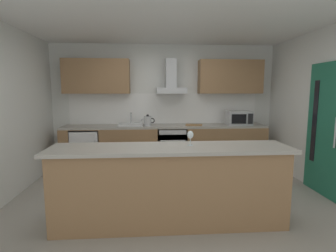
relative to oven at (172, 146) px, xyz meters
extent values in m
cube|color=gray|center=(-0.13, -1.65, -0.47)|extent=(5.78, 4.99, 0.02)
cube|color=white|center=(-0.13, -1.65, 2.15)|extent=(5.78, 4.99, 0.02)
cube|color=silver|center=(-0.13, 0.41, 0.84)|extent=(5.78, 0.12, 2.60)
cube|color=silver|center=(2.32, -1.65, 0.84)|extent=(0.12, 4.99, 2.60)
cube|color=white|center=(-0.13, 0.33, 0.77)|extent=(4.07, 0.02, 0.66)
cube|color=olive|center=(-0.13, 0.03, -0.03)|extent=(4.21, 0.60, 0.86)
cube|color=#9E998E|center=(-0.13, 0.03, 0.42)|extent=(4.21, 0.60, 0.04)
cube|color=olive|center=(-0.21, -2.37, 0.00)|extent=(2.74, 0.52, 0.93)
cube|color=#9E998E|center=(-0.21, -2.37, 0.49)|extent=(2.84, 0.64, 0.04)
cube|color=olive|center=(-1.54, 0.18, 1.45)|extent=(1.35, 0.32, 0.70)
cube|color=olive|center=(1.27, 0.18, 1.45)|extent=(1.35, 0.32, 0.70)
cube|color=#1E664C|center=(2.24, -1.58, 0.56)|extent=(0.04, 0.85, 2.05)
cube|color=black|center=(2.22, -1.34, 0.67)|extent=(0.01, 0.11, 1.31)
cylinder|color=#B7BABC|center=(2.20, -1.85, 0.56)|extent=(0.03, 0.03, 0.45)
cube|color=slate|center=(0.00, 0.01, 0.00)|extent=(0.60, 0.56, 0.80)
cube|color=black|center=(0.00, -0.29, -0.06)|extent=(0.50, 0.02, 0.48)
cube|color=#B7BABC|center=(0.00, -0.29, 0.34)|extent=(0.54, 0.02, 0.09)
cylinder|color=#B7BABC|center=(0.00, -0.32, 0.18)|extent=(0.49, 0.02, 0.02)
cube|color=white|center=(-1.74, 0.01, -0.04)|extent=(0.58, 0.56, 0.85)
cube|color=silver|center=(-1.74, -0.28, -0.04)|extent=(0.55, 0.02, 0.80)
cylinder|color=#B7BABC|center=(-1.52, -0.30, 0.01)|extent=(0.02, 0.02, 0.38)
cube|color=#B7BABC|center=(1.42, -0.02, 0.59)|extent=(0.50, 0.36, 0.30)
cube|color=black|center=(1.36, -0.21, 0.59)|extent=(0.30, 0.02, 0.19)
cube|color=black|center=(1.60, -0.21, 0.59)|extent=(0.10, 0.01, 0.21)
cube|color=silver|center=(-0.85, 0.01, 0.46)|extent=(0.50, 0.40, 0.04)
cylinder|color=#B7BABC|center=(-0.85, 0.13, 0.57)|extent=(0.03, 0.03, 0.26)
cylinder|color=#B7BABC|center=(-0.85, 0.05, 0.69)|extent=(0.03, 0.16, 0.03)
cylinder|color=#B7BABC|center=(-0.50, -0.03, 0.54)|extent=(0.15, 0.15, 0.20)
sphere|color=black|center=(-0.50, -0.03, 0.65)|extent=(0.06, 0.06, 0.06)
cone|color=#B7BABC|center=(-0.60, -0.03, 0.58)|extent=(0.09, 0.04, 0.07)
torus|color=black|center=(-0.41, -0.03, 0.55)|extent=(0.11, 0.02, 0.11)
cube|color=#B7BABC|center=(0.00, 0.11, 1.16)|extent=(0.62, 0.45, 0.12)
cube|color=#B7BABC|center=(0.00, 0.16, 1.52)|extent=(0.22, 0.22, 0.60)
cylinder|color=silver|center=(0.03, -2.31, 0.51)|extent=(0.07, 0.07, 0.01)
cylinder|color=silver|center=(0.03, -2.31, 0.56)|extent=(0.01, 0.01, 0.09)
ellipsoid|color=silver|center=(0.03, -2.31, 0.64)|extent=(0.08, 0.08, 0.10)
cube|color=#9E7247|center=(0.47, -0.02, 0.45)|extent=(0.38, 0.29, 0.02)
camera|label=1|loc=(-0.45, -5.36, 1.17)|focal=27.85mm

